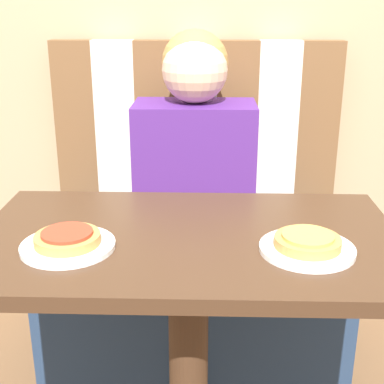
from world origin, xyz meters
TOP-DOWN VIEW (x-y plane):
  - booth_seat at (0.00, 0.61)m, footprint 1.07×0.55m
  - booth_backrest at (0.00, 0.86)m, footprint 1.07×0.06m
  - dining_table at (0.00, 0.00)m, footprint 0.99×0.58m
  - person at (0.00, 0.62)m, footprint 0.41×0.25m
  - plate_left at (-0.26, -0.08)m, footprint 0.21×0.21m
  - plate_right at (0.26, -0.08)m, footprint 0.21×0.21m
  - pizza_left at (-0.26, -0.08)m, footprint 0.14×0.14m
  - pizza_right at (0.26, -0.08)m, footprint 0.14×0.14m

SIDE VIEW (x-z plane):
  - booth_seat at x=0.00m, z-range 0.00..0.43m
  - dining_table at x=0.00m, z-range 0.26..1.01m
  - plate_left at x=-0.26m, z-range 0.75..0.76m
  - plate_right at x=0.26m, z-range 0.75..0.76m
  - pizza_left at x=-0.26m, z-range 0.76..0.79m
  - pizza_right at x=0.26m, z-range 0.76..0.79m
  - booth_backrest at x=0.00m, z-range 0.43..1.13m
  - person at x=0.00m, z-range 0.42..1.18m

